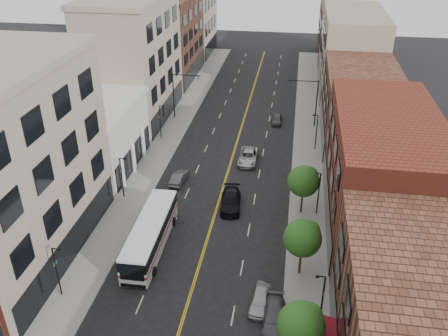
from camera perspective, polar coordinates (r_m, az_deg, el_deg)
The scene contains 29 objects.
sidewalk_left at distance 64.95m, azimuth -7.88°, elevation 1.60°, with size 4.00×110.00×0.15m, color gray.
sidewalk_right at distance 62.55m, azimuth 9.99°, elevation 0.29°, with size 4.00×110.00×0.15m, color gray.
bldg_l_tanoffice at distance 46.12m, azimuth -24.64°, elevation -0.44°, with size 10.00×22.00×18.00m, color gray.
bldg_l_white at distance 62.24m, azimuth -15.35°, elevation 3.56°, with size 10.00×14.00×8.00m, color silver.
bldg_l_far_a at distance 75.29m, azimuth -10.83°, elevation 12.55°, with size 10.00×20.00×18.00m, color gray.
bldg_l_far_b at distance 94.11m, azimuth -6.77°, elevation 15.15°, with size 10.00×20.00×15.00m, color #542F21.
bldg_l_far_c at distance 110.67m, azimuth -4.33°, elevation 18.65°, with size 10.00×16.00×20.00m, color gray.
bldg_r_mid at distance 50.87m, azimuth 18.41°, elevation -0.31°, with size 10.00×22.00×12.00m, color maroon.
bldg_r_far_a at distance 70.21m, azimuth 16.11°, elevation 7.27°, with size 10.00×20.00×10.00m, color #542F21.
bldg_r_far_b at distance 89.50m, azimuth 15.03°, elevation 13.35°, with size 10.00×22.00×14.00m, color gray.
bldg_r_far_c at distance 109.20m, azimuth 14.11°, elevation 15.35°, with size 10.00×18.00×11.00m, color #542F21.
tree_r_1 at distance 35.14m, azimuth 9.39°, elevation -18.01°, with size 3.40×3.40×5.59m.
tree_r_2 at distance 42.64m, azimuth 9.55°, elevation -8.21°, with size 3.40×3.40×5.59m.
tree_r_3 at distance 51.01m, azimuth 9.66°, elevation -1.47°, with size 3.40×3.40×5.59m.
lamp_l_1 at distance 42.94m, azimuth -19.47°, elevation -11.38°, with size 0.81×0.55×5.05m.
lamp_l_2 at distance 54.77m, azimuth -12.18°, elevation -0.87°, with size 0.81×0.55×5.05m.
lamp_l_3 at distance 68.31m, azimuth -7.67°, elevation 5.72°, with size 0.81×0.55×5.05m.
lamp_r_1 at distance 38.84m, azimuth 11.71°, elevation -15.10°, with size 0.81×0.55×5.05m.
lamp_r_2 at distance 51.61m, azimuth 11.29°, elevation -2.75°, with size 0.81×0.55×5.05m.
lamp_r_3 at distance 65.81m, azimuth 11.05°, elevation 4.50°, with size 0.81×0.55×5.05m.
signal_mast_left at distance 74.70m, azimuth -5.57°, elevation 9.28°, with size 4.49×0.18×7.20m.
signal_mast_right at distance 72.57m, azimuth 10.54°, elevation 8.32°, with size 4.49×0.18×7.20m.
city_bus at distance 47.03m, azimuth -8.85°, elevation -7.71°, with size 3.07×12.03×3.08m.
car_parked_mid at distance 40.14m, azimuth 6.09°, elevation -17.35°, with size 1.90×4.68×1.36m, color #4C4C51.
car_parked_far at distance 41.37m, azimuth 4.40°, elevation -15.51°, with size 1.61×4.01×1.37m, color #A3A5AA.
car_lane_behind at distance 57.97m, azimuth -5.43°, elevation -1.17°, with size 1.38×3.95×1.30m, color #515156.
car_lane_a at distance 53.03m, azimuth 0.81°, elevation -3.98°, with size 2.19×5.38×1.56m, color black.
car_lane_b at distance 62.45m, azimuth 2.92°, elevation 1.36°, with size 2.44×5.29×1.47m, color #B0B2B8.
car_lane_c at distance 74.47m, azimuth 6.38°, elevation 5.86°, with size 1.50×3.73×1.27m, color #47474C.
Camera 1 is at (7.66, -20.10, 29.58)m, focal length 38.00 mm.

